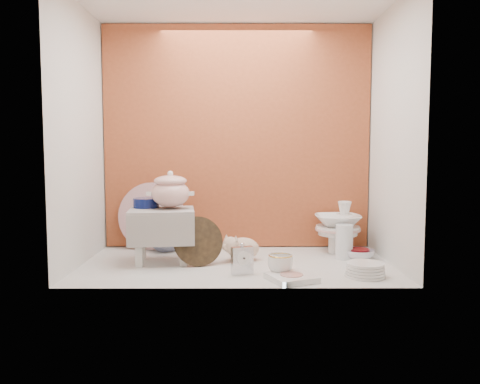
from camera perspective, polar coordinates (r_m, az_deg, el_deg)
The scene contains 17 objects.
ground at distance 2.82m, azimuth -0.41°, elevation -8.56°, with size 1.80×1.80×0.00m, color silver.
niche_shell at distance 2.94m, azimuth -0.41°, elevation 10.24°, with size 1.86×1.03×1.53m.
step_stool at distance 2.87m, azimuth -9.30°, elevation -5.18°, with size 0.38×0.32×0.32m, color silver, non-canonical shape.
soup_tureen at distance 2.85m, azimuth -8.31°, elevation 0.28°, with size 0.27×0.27×0.23m, color white, non-canonical shape.
cobalt_bowl at distance 2.94m, azimuth -11.13°, elevation -1.28°, with size 0.16×0.16×0.06m, color #0A144C.
floral_platter at distance 3.24m, azimuth -10.55°, elevation -2.85°, with size 0.45×0.09×0.45m, color silver, non-canonical shape.
blue_white_vase at distance 3.20m, azimuth -8.82°, elevation -4.86°, with size 0.23×0.23×0.23m, color silver.
lacquer_tray at distance 2.77m, azimuth -5.01°, elevation -5.89°, with size 0.29×0.10×0.28m, color black, non-canonical shape.
mantel_clock at distance 2.57m, azimuth 0.26°, elevation -7.98°, with size 0.12×0.04×0.17m, color silver.
plush_pig at distance 2.89m, azimuth 0.36°, elevation -6.73°, with size 0.25×0.17×0.15m, color #C7A78C.
teacup_saucer at distance 2.57m, azimuth 4.83°, elevation -9.82°, with size 0.16×0.16×0.01m, color white.
gold_rim_teacup at distance 2.55m, azimuth 4.84°, elevation -8.56°, with size 0.13×0.13×0.10m, color white.
lattice_dish at distance 2.48m, azimuth 6.18°, elevation -10.15°, with size 0.21×0.21×0.03m, color white.
dinner_plate_stack at distance 2.62m, azimuth 14.72°, elevation -8.95°, with size 0.21×0.21×0.07m, color white.
crystal_bowl at distance 3.02m, azimuth 14.00°, elevation -7.24°, with size 0.19×0.19×0.06m, color silver.
clear_glass_vase at distance 2.99m, azimuth 12.34°, elevation -5.84°, with size 0.11×0.11×0.21m, color silver.
porcelain_tower at distance 3.16m, azimuth 11.60°, elevation -4.10°, with size 0.29×0.29×0.34m, color white, non-canonical shape.
Camera 1 is at (0.01, -2.74, 0.66)m, focal length 35.70 mm.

